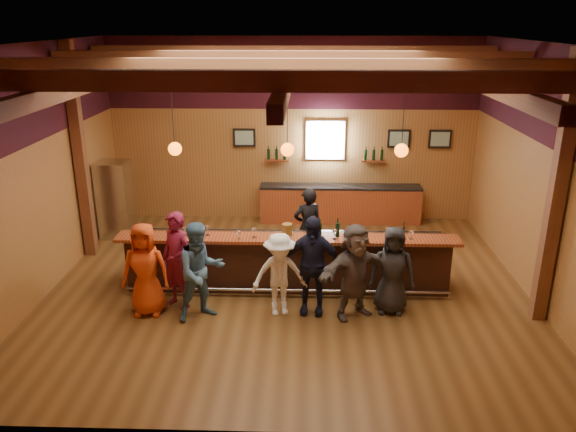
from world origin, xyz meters
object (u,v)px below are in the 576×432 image
at_px(customer_redvest, 177,260).
at_px(customer_brown, 355,271).
at_px(customer_orange, 146,269).
at_px(bottle_a, 320,229).
at_px(bar_counter, 289,259).
at_px(bartender, 308,227).
at_px(back_bar_cabinet, 340,204).
at_px(customer_dark, 392,270).
at_px(stainless_fridge, 116,199).
at_px(ice_bucket, 287,229).
at_px(customer_navy, 312,265).
at_px(customer_denim, 201,271).
at_px(customer_white, 280,275).

distance_m(customer_redvest, customer_brown, 3.10).
bearing_deg(customer_orange, bottle_a, 17.36).
distance_m(bar_counter, bottle_a, 0.96).
distance_m(customer_redvest, bartender, 2.96).
height_order(back_bar_cabinet, customer_dark, customer_dark).
relative_size(back_bar_cabinet, customer_redvest, 2.27).
height_order(stainless_fridge, bartender, stainless_fridge).
bearing_deg(stainless_fridge, ice_bucket, -32.99).
relative_size(customer_orange, bottle_a, 4.98).
bearing_deg(bar_counter, ice_bucket, -95.45).
relative_size(customer_brown, customer_dark, 1.07).
height_order(bar_counter, customer_dark, customer_dark).
xyz_separation_m(customer_orange, bartender, (2.78, 2.15, -0.00)).
relative_size(customer_navy, bartender, 1.08).
bearing_deg(stainless_fridge, customer_redvest, -57.06).
height_order(customer_brown, ice_bucket, customer_brown).
xyz_separation_m(bar_counter, customer_denim, (-1.44, -1.32, 0.34)).
height_order(ice_bucket, bottle_a, bottle_a).
xyz_separation_m(back_bar_cabinet, customer_white, (-1.30, -4.73, 0.27)).
bearing_deg(bar_counter, bottle_a, -23.14).
bearing_deg(back_bar_cabinet, customer_redvest, -124.72).
bearing_deg(back_bar_cabinet, ice_bucket, -107.66).
distance_m(stainless_fridge, customer_navy, 5.75).
height_order(customer_white, customer_dark, customer_dark).
bearing_deg(back_bar_cabinet, customer_white, -105.39).
height_order(customer_brown, bartender, customer_brown).
bearing_deg(customer_redvest, customer_navy, 28.55).
height_order(back_bar_cabinet, customer_redvest, customer_redvest).
distance_m(back_bar_cabinet, customer_redvest, 5.48).
xyz_separation_m(stainless_fridge, customer_brown, (5.28, -3.63, -0.06)).
distance_m(customer_white, ice_bucket, 1.06).
bearing_deg(customer_orange, ice_bucket, 22.19).
height_order(customer_navy, bartender, customer_navy).
height_order(customer_denim, customer_white, customer_denim).
relative_size(bar_counter, customer_orange, 3.79).
distance_m(customer_redvest, customer_dark, 3.76).
bearing_deg(customer_navy, bar_counter, 117.43).
xyz_separation_m(bar_counter, bottle_a, (0.58, -0.25, 0.72)).
height_order(bar_counter, bottle_a, bottle_a).
distance_m(customer_navy, customer_brown, 0.74).
relative_size(customer_orange, customer_denim, 0.96).
distance_m(customer_redvest, customer_white, 1.83).
xyz_separation_m(customer_dark, bottle_a, (-1.24, 0.75, 0.45)).
xyz_separation_m(back_bar_cabinet, bottle_a, (-0.60, -3.82, 0.76)).
xyz_separation_m(back_bar_cabinet, customer_brown, (-0.02, -4.75, 0.37)).
height_order(customer_dark, bartender, bartender).
bearing_deg(customer_orange, bar_counter, 26.13).
height_order(customer_orange, customer_white, customer_orange).
distance_m(bar_counter, bartender, 1.06).
distance_m(customer_navy, ice_bucket, 1.02).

